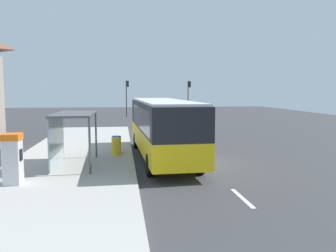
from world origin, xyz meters
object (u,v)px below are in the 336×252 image
object	(u,v)px
sedan_near	(165,111)
traffic_light_near_side	(189,93)
recycling_bin_blue	(117,144)
white_van	(178,112)
ticket_machine	(13,158)
recycling_bin_yellow	(116,146)
bus_shelter	(68,125)
sedan_far	(159,108)
bus	(162,125)
traffic_light_far_side	(127,93)

from	to	relation	value
sedan_near	traffic_light_near_side	size ratio (longest dim) A/B	0.88
recycling_bin_blue	traffic_light_near_side	size ratio (longest dim) A/B	0.19
white_van	ticket_machine	size ratio (longest dim) A/B	2.71
recycling_bin_yellow	bus_shelter	size ratio (longest dim) A/B	0.24
sedan_far	traffic_light_near_side	distance (m)	9.80
traffic_light_near_side	recycling_bin_blue	bearing A→B (deg)	-108.71
bus	recycling_bin_yellow	world-z (taller)	bus
ticket_machine	bus_shelter	bearing A→B (deg)	63.09
white_van	traffic_light_near_side	distance (m)	11.88
recycling_bin_yellow	traffic_light_near_side	distance (m)	31.02
traffic_light_far_side	recycling_bin_blue	bearing A→B (deg)	-92.14
white_van	recycling_bin_blue	size ratio (longest dim) A/B	5.54
sedan_far	recycling_bin_yellow	xyz separation A→B (m)	(-6.50, -38.24, -0.14)
sedan_far	recycling_bin_yellow	world-z (taller)	sedan_far
sedan_far	recycling_bin_blue	size ratio (longest dim) A/B	4.65
traffic_light_far_side	sedan_near	bearing A→B (deg)	7.68
white_van	bus_shelter	size ratio (longest dim) A/B	1.32
bus	sedan_near	size ratio (longest dim) A/B	2.50
recycling_bin_yellow	bus_shelter	distance (m)	3.63
bus	traffic_light_far_side	xyz separation A→B (m)	(-1.39, 30.76, 1.55)
white_van	recycling_bin_yellow	xyz separation A→B (m)	(-6.40, -18.11, -0.69)
white_van	sedan_far	world-z (taller)	white_van
ticket_machine	recycling_bin_yellow	distance (m)	6.84
white_van	recycling_bin_blue	bearing A→B (deg)	-110.19
white_van	sedan_near	distance (m)	12.77
bus	recycling_bin_blue	size ratio (longest dim) A/B	11.68
bus	sedan_far	distance (m)	39.08
bus	traffic_light_far_side	bearing A→B (deg)	92.59
sedan_near	bus_shelter	size ratio (longest dim) A/B	1.11
traffic_light_far_side	white_van	bearing A→B (deg)	-66.22
traffic_light_near_side	ticket_machine	bearing A→B (deg)	-111.12
sedan_near	traffic_light_far_side	world-z (taller)	traffic_light_far_side
bus	white_van	world-z (taller)	bus
white_van	recycling_bin_yellow	world-z (taller)	white_van
traffic_light_near_side	traffic_light_far_side	world-z (taller)	traffic_light_far_side
sedan_near	ticket_machine	bearing A→B (deg)	-105.78
recycling_bin_blue	traffic_light_far_side	bearing A→B (deg)	87.86
bus	recycling_bin_yellow	bearing A→B (deg)	166.06
white_van	sedan_near	world-z (taller)	white_van
sedan_near	recycling_bin_yellow	size ratio (longest dim) A/B	4.66
ticket_machine	bus_shelter	world-z (taller)	bus_shelter
bus	recycling_bin_yellow	size ratio (longest dim) A/B	11.68
traffic_light_near_side	traffic_light_far_side	bearing A→B (deg)	174.69
recycling_bin_blue	bus_shelter	size ratio (longest dim) A/B	0.24
recycling_bin_blue	white_van	bearing A→B (deg)	69.81
sedan_near	recycling_bin_blue	size ratio (longest dim) A/B	4.66
white_van	bus_shelter	distance (m)	22.33
white_van	bus_shelter	xyz separation A→B (m)	(-8.61, -20.59, 0.75)
white_van	traffic_light_far_side	world-z (taller)	traffic_light_far_side
sedan_far	recycling_bin_yellow	bearing A→B (deg)	-99.65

